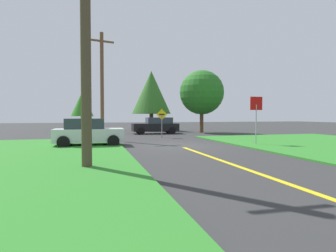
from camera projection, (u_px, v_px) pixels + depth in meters
The scene contains 11 objects.
ground_plane at pixel (179, 146), 16.31m from camera, with size 120.00×120.00×0.00m, color #313131.
lane_stripe_center at pixel (255, 172), 8.59m from camera, with size 0.20×14.00×0.01m, color yellow.
stop_sign at pixel (256, 111), 16.61m from camera, with size 0.80×0.07×2.93m.
car_approaching_junction at pixel (156, 126), 27.44m from camera, with size 4.53×1.99×1.62m.
parked_car_near_building at pixel (88, 132), 16.19m from camera, with size 3.98×1.94×1.62m.
utility_pole_near at pixel (86, 43), 9.10m from camera, with size 1.80×0.34×8.23m.
utility_pole_mid at pixel (102, 84), 20.01m from camera, with size 1.78×0.52×7.83m.
direction_sign at pixel (162, 120), 22.41m from camera, with size 0.91×0.08×2.35m.
oak_tree_left at pixel (202, 93), 29.05m from camera, with size 4.67×4.67×6.60m.
pine_tree_center at pixel (82, 104), 34.77m from camera, with size 2.80×2.80×4.82m.
oak_tree_right at pixel (151, 92), 33.25m from camera, with size 4.71×4.71×7.22m.
Camera 1 is at (-4.87, -15.52, 1.77)m, focal length 29.37 mm.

